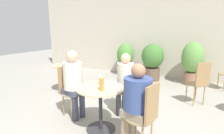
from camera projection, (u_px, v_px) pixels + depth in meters
ground_plane at (107, 128)px, 2.90m from camera, size 20.00×20.00×0.00m
storefront_wall at (160, 33)px, 5.82m from camera, size 10.00×0.06×3.00m
cafe_table_near at (100, 99)px, 2.77m from camera, size 0.77×0.77×0.72m
cafe_table_far at (67, 73)px, 4.51m from camera, size 0.72×0.72×0.72m
bistro_chair_0 at (146, 112)px, 2.25m from camera, size 0.41×0.39×0.95m
bistro_chair_1 at (129, 85)px, 3.37m from camera, size 0.39×0.41×0.95m
bistro_chair_2 at (69, 87)px, 3.27m from camera, size 0.41×0.39×0.95m
bistro_chair_5 at (200, 80)px, 3.70m from camera, size 0.44×0.44×0.95m
seated_person_0 at (136, 99)px, 2.32m from camera, size 0.42×0.39×1.18m
seated_person_1 at (125, 79)px, 3.23m from camera, size 0.32×0.35×1.19m
seated_person_2 at (74, 79)px, 3.14m from camera, size 0.39×0.36×1.25m
beer_glass_0 at (102, 84)px, 2.57m from camera, size 0.07×0.07×0.19m
beer_glass_1 at (100, 80)px, 2.85m from camera, size 0.06×0.06×0.15m
potted_plant_0 at (125, 57)px, 6.17m from camera, size 0.59×0.59×1.12m
potted_plant_1 at (152, 60)px, 5.56m from camera, size 0.70×0.70×1.17m
potted_plant_2 at (192, 60)px, 5.09m from camera, size 0.61×0.61×1.27m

